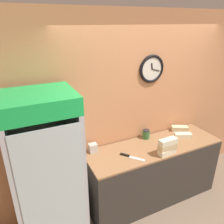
% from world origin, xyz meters
% --- Properties ---
extents(wall_back, '(5.20, 0.10, 2.70)m').
position_xyz_m(wall_back, '(0.00, 1.23, 1.36)').
color(wall_back, tan).
rests_on(wall_back, ground_plane).
extents(prep_counter, '(1.98, 0.63, 0.91)m').
position_xyz_m(prep_counter, '(0.00, 0.86, 0.46)').
color(prep_counter, '#332D28').
rests_on(prep_counter, ground_plane).
extents(beverage_cooler, '(0.72, 0.70, 1.92)m').
position_xyz_m(beverage_cooler, '(-1.49, 0.87, 1.05)').
color(beverage_cooler, '#B2B7BC').
rests_on(beverage_cooler, ground_plane).
extents(sandwich_stack_bottom, '(0.26, 0.12, 0.08)m').
position_xyz_m(sandwich_stack_bottom, '(0.02, 0.62, 0.95)').
color(sandwich_stack_bottom, beige).
rests_on(sandwich_stack_bottom, prep_counter).
extents(sandwich_stack_middle, '(0.25, 0.10, 0.08)m').
position_xyz_m(sandwich_stack_middle, '(0.02, 0.62, 1.03)').
color(sandwich_stack_middle, tan).
rests_on(sandwich_stack_middle, sandwich_stack_bottom).
extents(sandwich_stack_top, '(0.25, 0.10, 0.08)m').
position_xyz_m(sandwich_stack_top, '(0.02, 0.62, 1.10)').
color(sandwich_stack_top, beige).
rests_on(sandwich_stack_top, sandwich_stack_middle).
extents(sandwich_flat_left, '(0.27, 0.21, 0.08)m').
position_xyz_m(sandwich_flat_left, '(0.63, 1.07, 0.95)').
color(sandwich_flat_left, beige).
rests_on(sandwich_flat_left, prep_counter).
extents(sandwich_flat_right, '(0.27, 0.19, 0.07)m').
position_xyz_m(sandwich_flat_right, '(0.53, 0.88, 0.95)').
color(sandwich_flat_right, beige).
rests_on(sandwich_flat_right, prep_counter).
extents(chefs_knife, '(0.24, 0.28, 0.02)m').
position_xyz_m(chefs_knife, '(-0.46, 0.79, 0.92)').
color(chefs_knife, silver).
rests_on(chefs_knife, prep_counter).
extents(condiment_jar, '(0.11, 0.11, 0.14)m').
position_xyz_m(condiment_jar, '(0.01, 1.10, 0.98)').
color(condiment_jar, '#336B38').
rests_on(condiment_jar, prep_counter).
extents(napkin_dispenser, '(0.11, 0.09, 0.12)m').
position_xyz_m(napkin_dispenser, '(-0.84, 1.10, 0.97)').
color(napkin_dispenser, '#B7B2AD').
rests_on(napkin_dispenser, prep_counter).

